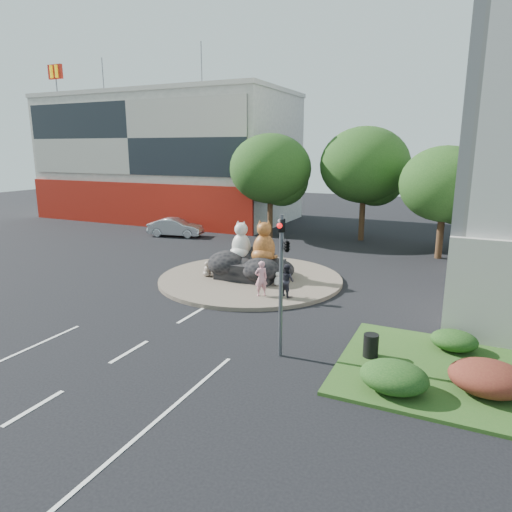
% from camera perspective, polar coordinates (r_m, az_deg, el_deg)
% --- Properties ---
extents(ground, '(120.00, 120.00, 0.00)m').
position_cam_1_polar(ground, '(17.26, -15.55, -11.47)').
color(ground, black).
rests_on(ground, ground).
extents(roundabout_island, '(10.00, 10.00, 0.20)m').
position_cam_1_polar(roundabout_island, '(25.13, -0.70, -2.85)').
color(roundabout_island, brown).
rests_on(roundabout_island, ground).
extents(rock_plinth, '(3.20, 2.60, 0.90)m').
position_cam_1_polar(rock_plinth, '(24.98, -0.70, -1.64)').
color(rock_plinth, black).
rests_on(rock_plinth, roundabout_island).
extents(shophouse_block, '(25.20, 12.30, 17.40)m').
position_cam_1_polar(shophouse_block, '(48.83, -10.91, 12.01)').
color(shophouse_block, silver).
rests_on(shophouse_block, ground).
extents(grass_verge, '(10.00, 6.00, 0.12)m').
position_cam_1_polar(grass_verge, '(16.40, 28.53, -13.82)').
color(grass_verge, '#234E1A').
rests_on(grass_verge, ground).
extents(tree_left, '(6.46, 6.46, 8.27)m').
position_cam_1_polar(tree_left, '(36.79, 1.95, 10.43)').
color(tree_left, '#382314').
rests_on(tree_left, ground).
extents(tree_mid, '(6.84, 6.84, 8.76)m').
position_cam_1_polar(tree_mid, '(36.60, 13.54, 10.54)').
color(tree_mid, '#382314').
rests_on(tree_mid, ground).
extents(tree_right, '(5.70, 5.70, 7.30)m').
position_cam_1_polar(tree_right, '(31.93, 22.63, 7.87)').
color(tree_right, '#382314').
rests_on(tree_right, ground).
extents(hedge_near_green, '(2.00, 1.60, 0.90)m').
position_cam_1_polar(hedge_near_green, '(14.39, 16.86, -14.27)').
color(hedge_near_green, '#153912').
rests_on(hedge_near_green, grass_verge).
extents(hedge_red, '(2.20, 1.76, 0.99)m').
position_cam_1_polar(hedge_red, '(15.23, 27.04, -13.44)').
color(hedge_red, '#551B16').
rests_on(hedge_red, grass_verge).
extents(hedge_back_green, '(1.60, 1.28, 0.72)m').
position_cam_1_polar(hedge_back_green, '(17.81, 23.53, -9.66)').
color(hedge_back_green, '#153912').
rests_on(hedge_back_green, grass_verge).
extents(traffic_light, '(0.44, 1.24, 5.00)m').
position_cam_1_polar(traffic_light, '(15.16, 3.51, 0.04)').
color(traffic_light, '#595B60').
rests_on(traffic_light, ground).
extents(cat_white, '(1.50, 1.37, 2.14)m').
position_cam_1_polar(cat_white, '(25.15, -1.86, 2.02)').
color(cat_white, beige).
rests_on(cat_white, rock_plinth).
extents(cat_tabby, '(1.61, 1.48, 2.30)m').
position_cam_1_polar(cat_tabby, '(24.44, 1.02, 1.87)').
color(cat_tabby, '#AD4B24').
rests_on(cat_tabby, rock_plinth).
extents(kitten_calico, '(0.69, 0.67, 0.87)m').
position_cam_1_polar(kitten_calico, '(25.34, -6.11, -1.53)').
color(kitten_calico, white).
rests_on(kitten_calico, roundabout_island).
extents(kitten_white, '(0.59, 0.60, 0.76)m').
position_cam_1_polar(kitten_white, '(23.47, 2.74, -2.82)').
color(kitten_white, beige).
rests_on(kitten_white, roundabout_island).
extents(pedestrian_pink, '(0.74, 0.73, 1.72)m').
position_cam_1_polar(pedestrian_pink, '(21.73, 0.65, -2.82)').
color(pedestrian_pink, '#CF8691').
rests_on(pedestrian_pink, roundabout_island).
extents(pedestrian_dark, '(0.97, 0.91, 1.58)m').
position_cam_1_polar(pedestrian_dark, '(21.72, 3.88, -3.05)').
color(pedestrian_dark, '#222129').
rests_on(pedestrian_dark, roundabout_island).
extents(parked_car, '(4.74, 2.55, 1.48)m').
position_cam_1_polar(parked_car, '(38.24, -10.02, 3.54)').
color(parked_car, '#B6BABE').
rests_on(parked_car, ground).
extents(litter_bin, '(0.63, 0.63, 0.80)m').
position_cam_1_polar(litter_bin, '(16.37, 14.16, -10.79)').
color(litter_bin, black).
rests_on(litter_bin, grass_verge).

